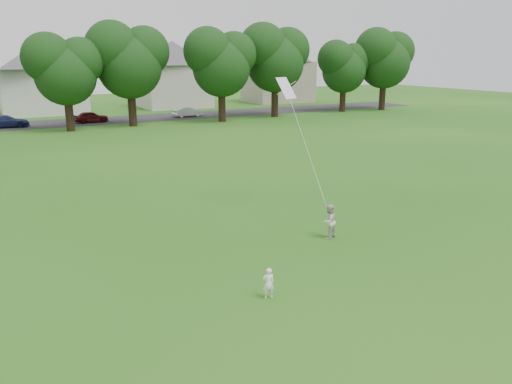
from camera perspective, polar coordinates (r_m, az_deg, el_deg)
ground at (r=15.09m, az=-0.06°, el=-10.78°), size 160.00×160.00×0.00m
street at (r=54.70m, az=-21.75°, el=7.31°), size 90.00×7.00×0.01m
toddler at (r=14.25m, az=1.43°, el=-10.39°), size 0.38×0.30×0.92m
older_boy at (r=18.86m, az=8.33°, el=-3.34°), size 0.76×0.67×1.31m
kite at (r=20.15m, az=5.75°, el=5.19°), size 1.19×2.64×6.17m
tree_row at (r=49.07m, az=-16.89°, el=14.43°), size 79.61×8.15×10.34m
house_row at (r=64.27m, az=-23.21°, el=12.64°), size 77.47×14.05×10.56m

